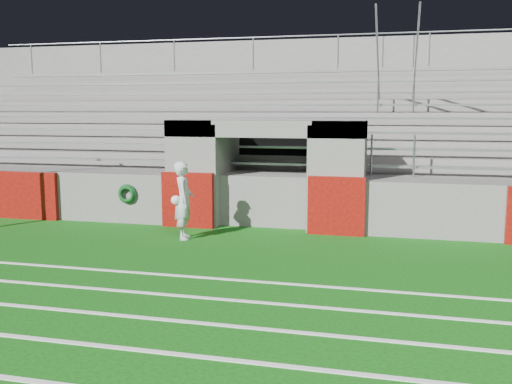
# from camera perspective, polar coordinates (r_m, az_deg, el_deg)

# --- Properties ---
(ground) EXTENTS (90.00, 90.00, 0.00)m
(ground) POSITION_cam_1_polar(r_m,az_deg,el_deg) (10.78, -3.39, -7.09)
(ground) COLOR #0D4E0D
(ground) RESTS_ON ground
(stadium_structure) EXTENTS (26.00, 8.48, 5.42)m
(stadium_structure) POSITION_cam_1_polar(r_m,az_deg,el_deg) (18.21, 4.13, 3.93)
(stadium_structure) COLOR #625F5D
(stadium_structure) RESTS_ON ground
(goalkeeper_with_ball) EXTENTS (0.59, 0.73, 1.73)m
(goalkeeper_with_ball) POSITION_cam_1_polar(r_m,az_deg,el_deg) (12.69, -7.24, -0.82)
(goalkeeper_with_ball) COLOR silver
(goalkeeper_with_ball) RESTS_ON ground
(hose_coil) EXTENTS (0.49, 0.14, 0.49)m
(hose_coil) POSITION_cam_1_polar(r_m,az_deg,el_deg) (14.57, -12.78, -0.20)
(hose_coil) COLOR #0C3E17
(hose_coil) RESTS_ON ground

